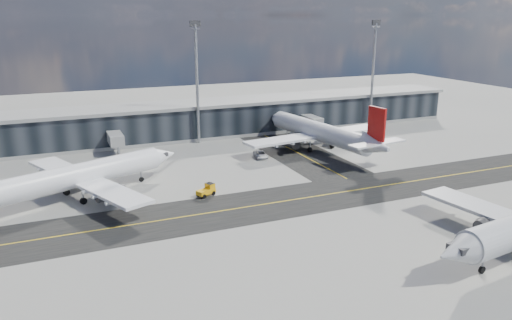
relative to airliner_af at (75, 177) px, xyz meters
The scene contains 8 objects.
ground 35.81m from the airliner_af, 31.71° to the right, with size 300.00×300.00×0.00m, color gray.
taxiway_lanes 35.33m from the airliner_af, 13.11° to the right, with size 180.00×63.00×0.03m.
terminal_concourse 47.24m from the airliner_af, 50.08° to the left, with size 152.00×19.80×8.80m.
floodlight_masts 43.70m from the airliner_af, 44.06° to the left, with size 102.50×0.70×28.90m.
airliner_af is the anchor object (origin of this frame).
airliner_redtail 55.47m from the airliner_af, 12.39° to the left, with size 36.81×43.03×12.75m.
baggage_tug 22.24m from the airliner_af, 18.60° to the right, with size 3.66×2.84×2.08m.
service_van 40.69m from the airliner_af, 16.25° to the left, with size 2.37×5.13×1.43m, color white.
Camera 1 is at (-33.26, -66.42, 30.05)m, focal length 35.00 mm.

